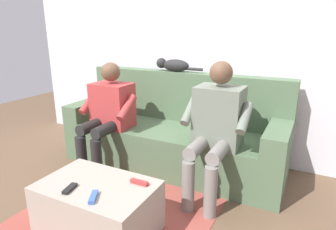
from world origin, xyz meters
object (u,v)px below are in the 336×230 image
Objects in this scene: person_left_seated at (216,123)px; coffee_table at (98,208)px; person_right_seated at (108,111)px; cat_on_backrest at (173,65)px; couch at (174,135)px; remote_blue at (93,197)px; remote_black at (70,188)px; remote_red at (139,182)px.

coffee_table is at bearing 57.43° from person_left_seated.
person_right_seated is 0.83m from cat_on_backrest.
couch is 1.22m from coffee_table.
person_right_seated is (0.55, 0.36, 0.28)m from couch.
person_right_seated is 7.99× the size of remote_blue.
couch is at bearing -17.15° from remote_black.
person_left_seated is 8.79× the size of remote_red.
cat_on_backrest is at bearing -11.60° from remote_black.
remote_black is (-0.44, 0.98, -0.22)m from person_right_seated.
couch is 0.71m from person_right_seated.
couch is 2.83× the size of coffee_table.
person_right_seated is 1.20m from remote_blue.
remote_blue is at bearing 123.12° from person_right_seated.
coffee_table is (0.00, 1.21, -0.13)m from couch.
couch is 1.36m from remote_blue.
couch is 0.74m from cat_on_backrest.
person_left_seated is 1.06× the size of person_right_seated.
person_left_seated is (-0.55, -0.86, 0.45)m from coffee_table.
couch reaches higher than remote_black.
person_left_seated reaches higher than remote_black.
cat_on_backrest is 4.33× the size of remote_black.
couch is 2.09× the size of person_right_seated.
person_right_seated is at bearing -57.16° from coffee_table.
person_left_seated is at bearing -113.24° from remote_red.
coffee_table is 0.74× the size of person_right_seated.
person_left_seated reaches higher than cat_on_backrest.
coffee_table is 1.67m from cat_on_backrest.
coffee_table is at bearing 122.84° from person_right_seated.
coffee_table is 0.35m from remote_red.
person_right_seated is at bearing 33.50° from couch.
coffee_table is at bearing -50.95° from remote_black.
person_left_seated is at bearing 127.12° from remote_blue.
coffee_table is at bearing 26.40° from remote_red.
coffee_table is at bearing 95.32° from cat_on_backrest.
person_left_seated is 9.32× the size of remote_black.
remote_black is at bearing 114.22° from person_right_seated.
remote_blue is (-0.10, 0.14, 0.20)m from coffee_table.
remote_red is (-0.36, -0.27, 0.00)m from remote_black.
remote_red is (-0.26, 1.07, 0.07)m from couch.
couch is 1.96× the size of person_left_seated.
remote_black is 0.45m from remote_red.
person_right_seated reaches higher than remote_black.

